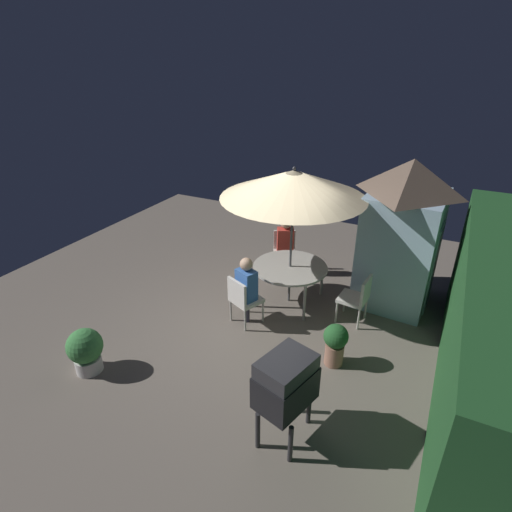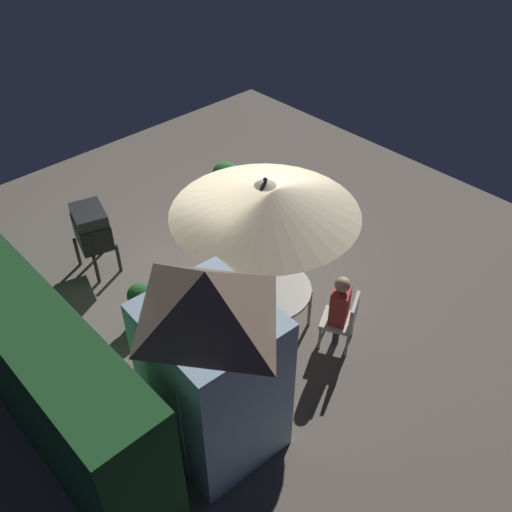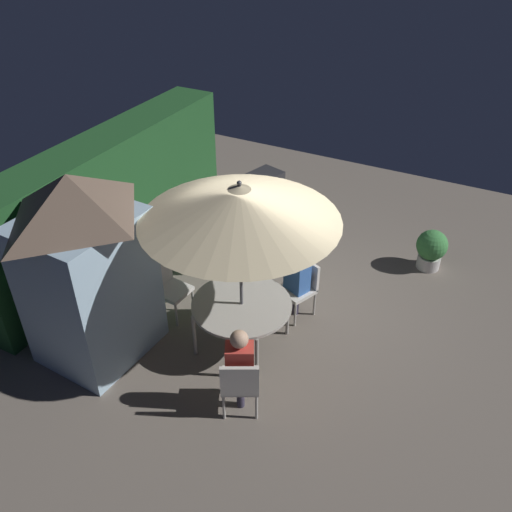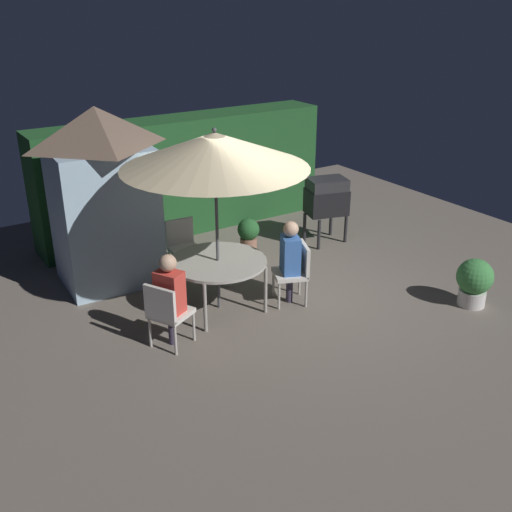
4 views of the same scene
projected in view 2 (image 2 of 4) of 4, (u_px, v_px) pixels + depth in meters
ground_plane at (234, 279)px, 9.51m from camera, size 11.00×11.00×0.00m
hedge_backdrop at (19, 344)px, 6.98m from camera, size 5.57×0.83×2.14m
garden_shed at (211, 361)px, 6.36m from camera, size 1.59×1.42×2.72m
patio_table at (264, 290)px, 8.27m from camera, size 1.38×1.38×0.75m
patio_umbrella at (265, 198)px, 7.24m from camera, size 2.52×2.52×2.61m
bbq_grill at (92, 228)px, 9.19m from camera, size 0.81×0.67×1.20m
chair_near_shed at (344, 319)px, 8.07m from camera, size 0.63×0.62×0.90m
chair_far_side at (239, 254)px, 9.20m from camera, size 0.61×0.61×0.90m
chair_toward_hedge at (189, 341)px, 7.74m from camera, size 0.50×0.50×0.90m
potted_plant_by_shed at (225, 177)px, 11.25m from camera, size 0.52×0.52×0.72m
potted_plant_by_grill at (141, 301)px, 8.52m from camera, size 0.38×0.38×0.70m
person_in_red at (340, 304)px, 7.93m from camera, size 0.37×0.41×1.26m
person_in_blue at (241, 244)px, 8.97m from camera, size 0.35×0.41×1.26m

